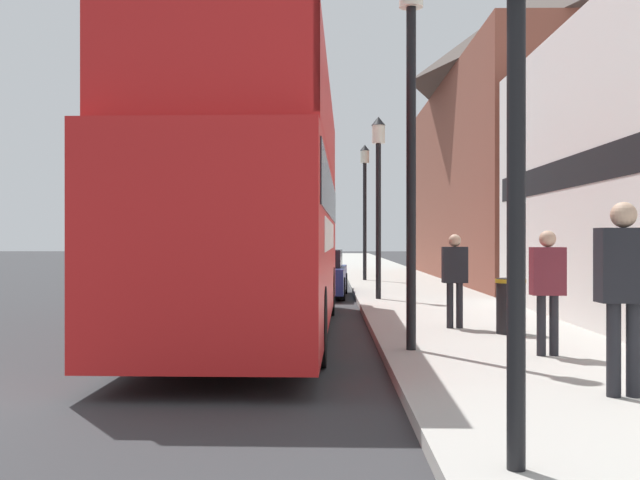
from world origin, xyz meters
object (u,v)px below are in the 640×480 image
(parked_car_ahead_of_bus, at_px, (315,275))
(traffic_signal, at_px, (517,20))
(pedestrian_third, at_px, (455,272))
(lamp_post_second, at_px, (378,173))
(litter_bin, at_px, (511,304))
(pedestrian_second, at_px, (548,280))
(lamp_post_third, at_px, (365,187))
(tour_bus, at_px, (257,226))
(lamp_post_nearest, at_px, (411,83))
(pedestrian_nearest, at_px, (624,279))

(parked_car_ahead_of_bus, bearing_deg, traffic_signal, -81.67)
(pedestrian_third, xyz_separation_m, traffic_signal, (-0.90, -7.66, 1.94))
(parked_car_ahead_of_bus, xyz_separation_m, traffic_signal, (1.59, -16.08, 2.40))
(lamp_post_second, xyz_separation_m, litter_bin, (1.61, -6.83, -2.67))
(pedestrian_second, bearing_deg, traffic_signal, -108.46)
(lamp_post_third, bearing_deg, pedestrian_third, -86.95)
(tour_bus, xyz_separation_m, lamp_post_nearest, (2.31, -2.69, 1.88))
(pedestrian_nearest, bearing_deg, lamp_post_third, 94.13)
(tour_bus, height_order, litter_bin, tour_bus)
(pedestrian_second, xyz_separation_m, lamp_post_third, (-1.46, 17.58, 2.41))
(pedestrian_second, relative_size, lamp_post_second, 0.35)
(pedestrian_third, bearing_deg, tour_bus, 175.70)
(parked_car_ahead_of_bus, distance_m, traffic_signal, 16.33)
(pedestrian_nearest, bearing_deg, lamp_post_nearest, 119.29)
(tour_bus, bearing_deg, lamp_post_nearest, -47.84)
(pedestrian_third, distance_m, lamp_post_nearest, 3.72)
(lamp_post_second, relative_size, lamp_post_third, 0.92)
(lamp_post_second, distance_m, litter_bin, 7.51)
(tour_bus, bearing_deg, lamp_post_third, 81.45)
(pedestrian_nearest, bearing_deg, litter_bin, 89.01)
(pedestrian_nearest, distance_m, pedestrian_third, 5.45)
(tour_bus, bearing_deg, litter_bin, -12.11)
(tour_bus, relative_size, pedestrian_third, 6.83)
(pedestrian_second, bearing_deg, lamp_post_third, 94.75)
(pedestrian_nearest, distance_m, lamp_post_second, 11.79)
(traffic_signal, xyz_separation_m, lamp_post_third, (0.12, 22.31, 0.48))
(pedestrian_third, distance_m, traffic_signal, 7.95)
(pedestrian_nearest, height_order, pedestrian_second, pedestrian_nearest)
(lamp_post_second, bearing_deg, lamp_post_third, 89.46)
(pedestrian_nearest, distance_m, traffic_signal, 3.27)
(pedestrian_third, bearing_deg, parked_car_ahead_of_bus, 106.45)
(lamp_post_second, bearing_deg, pedestrian_third, -81.99)
(tour_bus, relative_size, traffic_signal, 2.71)
(pedestrian_nearest, xyz_separation_m, lamp_post_nearest, (-1.66, 2.96, 2.47))
(traffic_signal, bearing_deg, litter_bin, 76.64)
(lamp_post_nearest, bearing_deg, litter_bin, 44.43)
(pedestrian_third, height_order, lamp_post_third, lamp_post_third)
(pedestrian_second, relative_size, litter_bin, 1.83)
(pedestrian_third, bearing_deg, lamp_post_second, 98.01)
(tour_bus, relative_size, pedestrian_second, 6.70)
(pedestrian_third, distance_m, lamp_post_third, 14.87)
(pedestrian_nearest, relative_size, pedestrian_third, 1.17)
(pedestrian_nearest, relative_size, lamp_post_second, 0.40)
(traffic_signal, bearing_deg, pedestrian_second, 71.54)
(pedestrian_nearest, height_order, pedestrian_third, pedestrian_nearest)
(pedestrian_nearest, distance_m, lamp_post_nearest, 4.20)
(litter_bin, bearing_deg, pedestrian_second, -91.76)
(tour_bus, height_order, lamp_post_second, lamp_post_second)
(traffic_signal, relative_size, litter_bin, 4.54)
(lamp_post_nearest, bearing_deg, tour_bus, 130.75)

